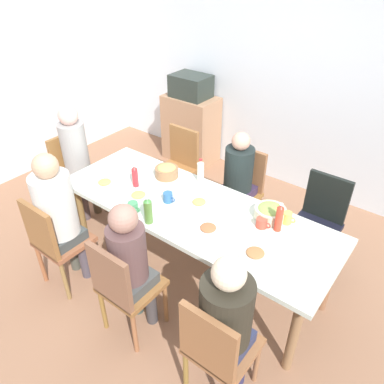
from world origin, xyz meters
The scene contains 32 objects.
ground_plane centered at (0.00, 0.00, 0.00)m, with size 6.82×6.82×0.00m, color #91664B.
wall_back centered at (0.00, 2.03, 1.30)m, with size 5.93×0.12×2.60m, color silver.
dining_table centered at (0.00, 0.00, 0.67)m, with size 2.43×0.86×0.74m.
chair_0 centered at (-1.60, 0.00, 0.51)m, with size 0.40×0.40×0.90m.
person_0 centered at (-1.50, 0.00, 0.73)m, with size 0.30×0.30×1.26m.
chair_1 centered at (0.00, -0.81, 0.51)m, with size 0.40×0.40×0.90m.
person_1 centered at (0.00, -0.72, 0.69)m, with size 0.30×0.30×1.17m.
chair_2 centered at (0.00, 0.81, 0.51)m, with size 0.40×0.40×0.90m.
person_2 centered at (0.00, 0.72, 0.68)m, with size 0.30×0.30×1.14m.
chair_3 centered at (0.81, -0.81, 0.51)m, with size 0.40×0.40×0.90m.
person_3 centered at (0.81, -0.72, 0.72)m, with size 0.32×0.32×1.19m.
chair_4 centered at (-0.81, -0.81, 0.51)m, with size 0.40×0.40×0.90m.
person_4 centered at (-0.81, -0.72, 0.76)m, with size 0.31×0.31×1.28m.
chair_5 centered at (0.81, 0.81, 0.51)m, with size 0.40×0.40×0.90m.
chair_6 centered at (-0.81, 0.81, 0.51)m, with size 0.40×0.40×0.90m.
plate_0 centered at (-0.84, -0.21, 0.75)m, with size 0.21×0.21×0.04m.
plate_1 centered at (0.28, -0.16, 0.75)m, with size 0.22×0.22×0.04m.
plate_2 centered at (-0.45, -0.17, 0.75)m, with size 0.22×0.22×0.04m.
plate_3 centered at (0.70, -0.18, 0.75)m, with size 0.23×0.23×0.04m.
plate_4 centered at (0.02, 0.07, 0.75)m, with size 0.20×0.20×0.04m.
bowl_0 centered at (-0.48, 0.24, 0.80)m, with size 0.22×0.22×0.11m.
bowl_1 centered at (0.57, 0.27, 0.79)m, with size 0.25×0.25×0.11m.
cup_0 centered at (-0.34, -0.34, 0.78)m, with size 0.12×0.08×0.08m.
cup_1 centered at (0.58, 0.12, 0.78)m, with size 0.12×0.09×0.08m.
cup_2 centered at (0.71, 0.28, 0.79)m, with size 0.11×0.07×0.10m.
cup_3 centered at (-0.21, -0.06, 0.78)m, with size 0.12×0.08×0.09m.
bottle_0 centered at (-0.59, -0.05, 0.84)m, with size 0.05×0.05×0.22m.
bottle_1 centered at (-0.15, -0.36, 0.85)m, with size 0.06×0.06×0.24m.
bottle_2 centered at (-0.18, 0.37, 0.85)m, with size 0.06×0.06×0.23m.
bottle_3 centered at (0.69, 0.16, 0.85)m, with size 0.06×0.06×0.24m.
side_cabinet centered at (-1.35, 1.73, 0.45)m, with size 0.70×0.44×0.90m, color #A57A59.
microwave centered at (-1.35, 1.73, 1.04)m, with size 0.48×0.36×0.28m, color #252E28.
Camera 1 is at (1.51, -1.96, 2.55)m, focal length 34.82 mm.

